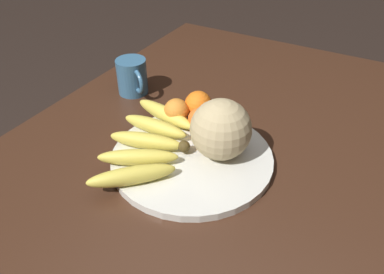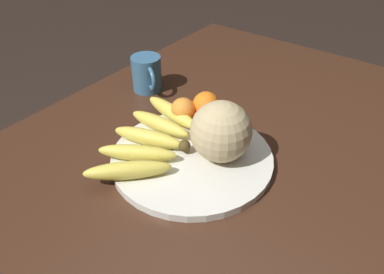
# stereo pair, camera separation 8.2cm
# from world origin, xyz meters

# --- Properties ---
(kitchen_table) EXTENTS (1.62, 0.97, 0.73)m
(kitchen_table) POSITION_xyz_m (0.00, 0.00, 0.64)
(kitchen_table) COLOR #3D2316
(kitchen_table) RESTS_ON ground_plane
(fruit_bowl) EXTENTS (0.37, 0.37, 0.02)m
(fruit_bowl) POSITION_xyz_m (-0.04, -0.02, 0.74)
(fruit_bowl) COLOR silver
(fruit_bowl) RESTS_ON kitchen_table
(melon) EXTENTS (0.14, 0.14, 0.14)m
(melon) POSITION_xyz_m (-0.07, 0.03, 0.81)
(melon) COLOR tan
(melon) RESTS_ON fruit_bowl
(banana_bunch) EXTENTS (0.34, 0.24, 0.04)m
(banana_bunch) POSITION_xyz_m (-0.01, -0.12, 0.77)
(banana_bunch) COLOR #473819
(banana_bunch) RESTS_ON fruit_bowl
(orange_front_left) EXTENTS (0.06, 0.06, 0.06)m
(orange_front_left) POSITION_xyz_m (-0.16, -0.01, 0.77)
(orange_front_left) COLOR orange
(orange_front_left) RESTS_ON fruit_bowl
(orange_front_right) EXTENTS (0.06, 0.06, 0.06)m
(orange_front_right) POSITION_xyz_m (-0.13, -0.06, 0.77)
(orange_front_right) COLOR orange
(orange_front_right) RESTS_ON fruit_bowl
(orange_mid_center) EXTENTS (0.06, 0.06, 0.06)m
(orange_mid_center) POSITION_xyz_m (-0.14, -0.12, 0.78)
(orange_mid_center) COLOR orange
(orange_mid_center) RESTS_ON fruit_bowl
(orange_back_left) EXTENTS (0.07, 0.07, 0.07)m
(orange_back_left) POSITION_xyz_m (-0.18, -0.09, 0.78)
(orange_back_left) COLOR orange
(orange_back_left) RESTS_ON fruit_bowl
(ceramic_mug) EXTENTS (0.09, 0.12, 0.10)m
(ceramic_mug) POSITION_xyz_m (-0.23, -0.33, 0.78)
(ceramic_mug) COLOR #386689
(ceramic_mug) RESTS_ON kitchen_table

